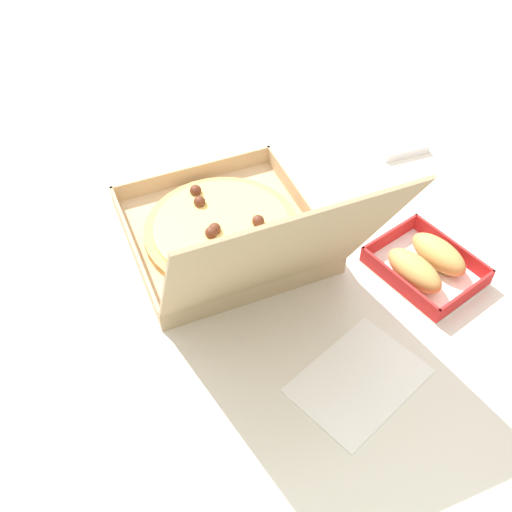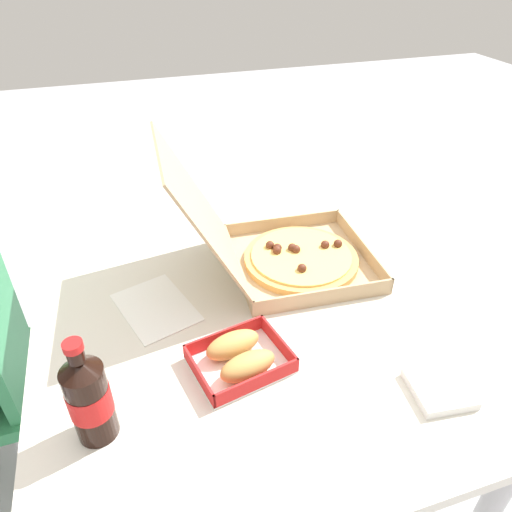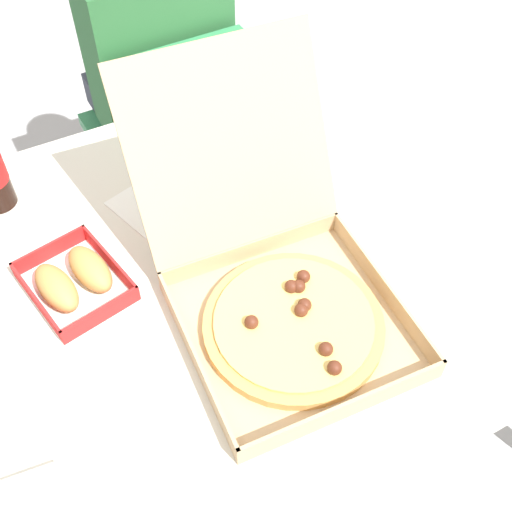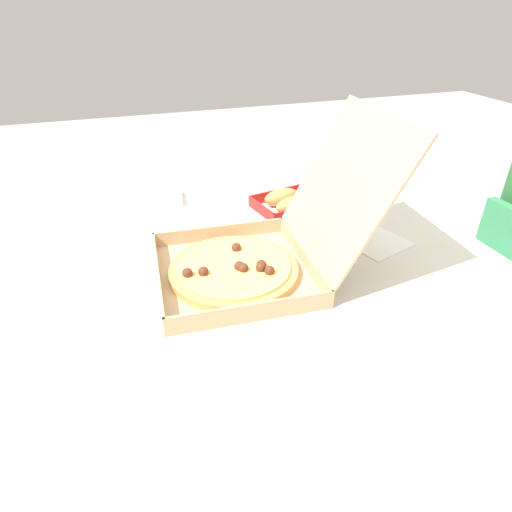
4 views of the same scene
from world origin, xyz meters
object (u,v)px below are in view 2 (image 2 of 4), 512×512
Objects in this scene: bread_side_box at (240,357)px; napkin_pile at (440,389)px; paper_menu at (156,307)px; pizza_box_open at (284,250)px; cola_bottle at (89,397)px.

bread_side_box reaches higher than napkin_pile.
napkin_pile reaches higher than paper_menu.
pizza_box_open is 2.59× the size of paper_menu.
napkin_pile is (-0.42, -0.49, 0.01)m from paper_menu.
napkin_pile is at bearing -147.43° from paper_menu.
cola_bottle is (-0.37, 0.49, 0.04)m from pizza_box_open.
cola_bottle is at bearing 127.10° from pizza_box_open.
cola_bottle is 1.07× the size of paper_menu.
bread_side_box is 0.30m from cola_bottle.
paper_menu is (0.23, 0.14, -0.02)m from bread_side_box.
pizza_box_open is at bearing -34.59° from bread_side_box.
pizza_box_open is 2.43× the size of cola_bottle.
paper_menu is 0.65m from napkin_pile.
pizza_box_open reaches higher than cola_bottle.
paper_menu is (-0.07, 0.35, -0.05)m from pizza_box_open.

